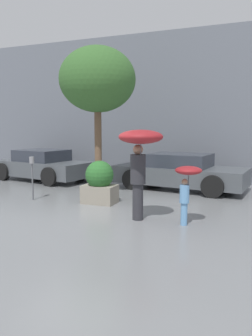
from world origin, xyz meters
name	(u,v)px	position (x,y,z in m)	size (l,w,h in m)	color
ground_plane	(72,216)	(0.00, 0.00, 0.00)	(40.00, 40.00, 0.00)	slate
building_facade	(150,108)	(0.00, 6.50, 3.00)	(18.00, 0.30, 6.00)	slate
planter_box	(100,182)	(0.01, 1.55, 0.61)	(0.95, 0.81, 1.23)	gray
person_adult	(140,151)	(1.66, 0.23, 1.64)	(1.01, 1.01, 2.12)	#2D2D33
person_child	(187,180)	(2.74, 0.32, 1.02)	(0.59, 0.59, 1.32)	#669ED1
parked_car_near	(180,172)	(1.70, 4.56, 0.60)	(4.77, 2.54, 1.26)	#4C5156
parked_car_far	(42,166)	(-4.06, 4.51, 0.60)	(4.52, 2.64, 1.26)	#4C5156
street_tree	(97,80)	(-0.63, 2.78, 3.66)	(2.43, 2.43, 4.72)	brown
parking_meter	(32,169)	(-2.05, 1.20, 0.94)	(0.14, 0.14, 1.31)	#595B60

